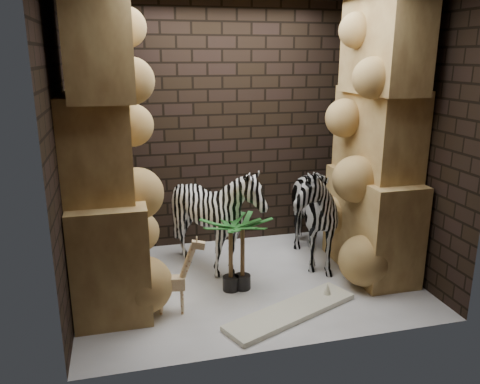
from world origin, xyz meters
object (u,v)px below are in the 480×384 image
object	(u,v)px
zebra_right	(304,201)
zebra_left	(216,224)
surfboard	(291,312)
giraffe_toy	(170,275)
palm_front	(243,254)
palm_back	(231,255)

from	to	relation	value
zebra_right	zebra_left	bearing A→B (deg)	-172.68
surfboard	giraffe_toy	bearing A→B (deg)	140.92
palm_front	palm_back	bearing A→B (deg)	-178.95
zebra_left	surfboard	bearing A→B (deg)	-54.48
palm_back	surfboard	xyz separation A→B (m)	(0.44, -0.61, -0.37)
zebra_left	giraffe_toy	world-z (taller)	zebra_left
zebra_left	palm_front	size ratio (longest dim) A/B	1.63
zebra_right	giraffe_toy	bearing A→B (deg)	-149.61
zebra_right	giraffe_toy	size ratio (longest dim) A/B	1.90
zebra_right	surfboard	xyz separation A→B (m)	(-0.55, -1.13, -0.72)
palm_back	surfboard	distance (m)	0.84
zebra_left	palm_front	world-z (taller)	zebra_left
giraffe_toy	surfboard	xyz separation A→B (m)	(1.09, -0.31, -0.36)
surfboard	zebra_left	bearing A→B (deg)	91.96
palm_back	surfboard	size ratio (longest dim) A/B	0.56
palm_back	zebra_left	bearing A→B (deg)	97.38
palm_back	giraffe_toy	bearing A→B (deg)	-154.91
zebra_right	giraffe_toy	xyz separation A→B (m)	(-1.64, -0.82, -0.35)
zebra_right	palm_front	distance (m)	1.07
zebra_left	surfboard	size ratio (longest dim) A/B	0.90
palm_front	palm_back	size ratio (longest dim) A/B	0.99
zebra_right	giraffe_toy	distance (m)	1.87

